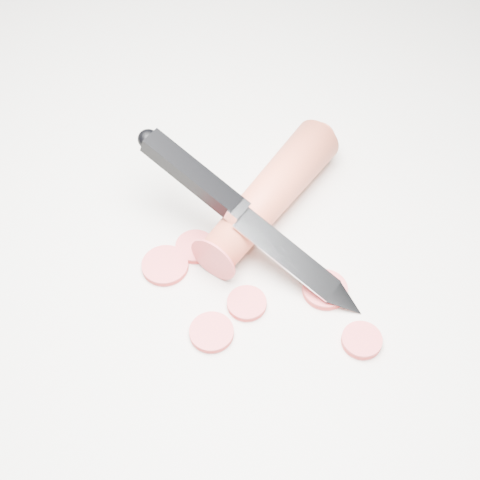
# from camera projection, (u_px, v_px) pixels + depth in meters

# --- Properties ---
(ground) EXTENTS (2.40, 2.40, 0.00)m
(ground) POSITION_uv_depth(u_px,v_px,m) (265.00, 232.00, 0.60)
(ground) COLOR silver
(ground) RESTS_ON ground
(carrot) EXTENTS (0.11, 0.17, 0.04)m
(carrot) POSITION_uv_depth(u_px,v_px,m) (270.00, 195.00, 0.59)
(carrot) COLOR #DD5336
(carrot) RESTS_ON ground
(carrot_slice_0) EXTENTS (0.04, 0.04, 0.01)m
(carrot_slice_0) POSITION_uv_depth(u_px,v_px,m) (325.00, 290.00, 0.55)
(carrot_slice_0) COLOR #D84448
(carrot_slice_0) RESTS_ON ground
(carrot_slice_1) EXTENTS (0.04, 0.04, 0.01)m
(carrot_slice_1) POSITION_uv_depth(u_px,v_px,m) (165.00, 266.00, 0.57)
(carrot_slice_1) COLOR #D84448
(carrot_slice_1) RESTS_ON ground
(carrot_slice_2) EXTENTS (0.04, 0.04, 0.01)m
(carrot_slice_2) POSITION_uv_depth(u_px,v_px,m) (212.00, 332.00, 0.53)
(carrot_slice_2) COLOR #D84448
(carrot_slice_2) RESTS_ON ground
(carrot_slice_3) EXTENTS (0.03, 0.03, 0.01)m
(carrot_slice_3) POSITION_uv_depth(u_px,v_px,m) (247.00, 303.00, 0.55)
(carrot_slice_3) COLOR #D84448
(carrot_slice_3) RESTS_ON ground
(carrot_slice_4) EXTENTS (0.03, 0.03, 0.01)m
(carrot_slice_4) POSITION_uv_depth(u_px,v_px,m) (195.00, 247.00, 0.58)
(carrot_slice_4) COLOR #D84448
(carrot_slice_4) RESTS_ON ground
(carrot_slice_5) EXTENTS (0.03, 0.03, 0.01)m
(carrot_slice_5) POSITION_uv_depth(u_px,v_px,m) (362.00, 340.00, 0.53)
(carrot_slice_5) COLOR #D84448
(carrot_slice_5) RESTS_ON ground
(kitchen_knife) EXTENTS (0.21, 0.13, 0.09)m
(kitchen_knife) POSITION_uv_depth(u_px,v_px,m) (250.00, 219.00, 0.55)
(kitchen_knife) COLOR silver
(kitchen_knife) RESTS_ON ground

